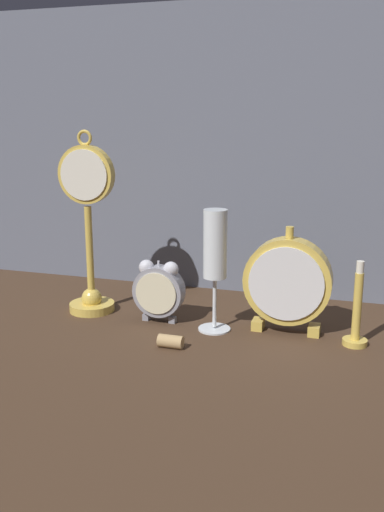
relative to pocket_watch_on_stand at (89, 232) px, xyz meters
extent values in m
plane|color=#422D1E|center=(0.22, -0.11, -0.16)|extent=(4.00, 4.00, 0.00)
cube|color=slate|center=(0.22, 0.22, 0.14)|extent=(1.65, 0.01, 0.60)
cylinder|color=gold|center=(0.00, 0.00, -0.15)|extent=(0.09, 0.09, 0.02)
sphere|color=gold|center=(0.00, 0.00, -0.13)|extent=(0.04, 0.04, 0.04)
cylinder|color=gold|center=(0.00, 0.00, -0.05)|extent=(0.01, 0.01, 0.19)
cylinder|color=gold|center=(0.00, 0.00, 0.11)|extent=(0.11, 0.02, 0.11)
cylinder|color=silver|center=(0.00, -0.01, 0.11)|extent=(0.09, 0.00, 0.09)
torus|color=gold|center=(0.00, 0.00, 0.18)|extent=(0.03, 0.01, 0.03)
cube|color=gray|center=(0.12, -0.02, -0.15)|extent=(0.01, 0.01, 0.01)
cube|color=gray|center=(0.17, -0.02, -0.15)|extent=(0.01, 0.01, 0.01)
cylinder|color=gray|center=(0.15, -0.02, -0.10)|extent=(0.10, 0.03, 0.10)
cylinder|color=beige|center=(0.15, -0.03, -0.10)|extent=(0.08, 0.00, 0.08)
sphere|color=silver|center=(0.12, -0.02, -0.06)|extent=(0.03, 0.03, 0.03)
sphere|color=silver|center=(0.17, -0.02, -0.06)|extent=(0.03, 0.03, 0.03)
cylinder|color=silver|center=(0.15, -0.02, -0.05)|extent=(0.00, 0.00, 0.02)
cube|color=gold|center=(0.33, 0.00, -0.15)|extent=(0.02, 0.03, 0.02)
cube|color=gold|center=(0.43, 0.00, -0.15)|extent=(0.02, 0.03, 0.02)
cylinder|color=gold|center=(0.38, 0.00, -0.06)|extent=(0.15, 0.04, 0.15)
cylinder|color=silver|center=(0.38, -0.02, -0.06)|extent=(0.13, 0.00, 0.13)
cylinder|color=gold|center=(0.38, 0.00, 0.02)|extent=(0.01, 0.01, 0.02)
cylinder|color=silver|center=(0.26, -0.03, -0.16)|extent=(0.06, 0.06, 0.01)
cylinder|color=silver|center=(0.26, -0.03, -0.11)|extent=(0.01, 0.01, 0.09)
cylinder|color=white|center=(0.26, -0.03, 0.00)|extent=(0.04, 0.04, 0.12)
cylinder|color=beige|center=(0.26, -0.03, -0.02)|extent=(0.04, 0.04, 0.08)
cylinder|color=gold|center=(0.50, -0.02, -0.15)|extent=(0.04, 0.04, 0.01)
cylinder|color=gold|center=(0.50, -0.02, -0.09)|extent=(0.01, 0.01, 0.12)
cylinder|color=silver|center=(0.50, -0.02, -0.02)|extent=(0.01, 0.01, 0.02)
cylinder|color=tan|center=(0.21, -0.13, -0.15)|extent=(0.04, 0.02, 0.02)
camera|label=1|loc=(0.51, -0.96, 0.22)|focal=40.00mm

